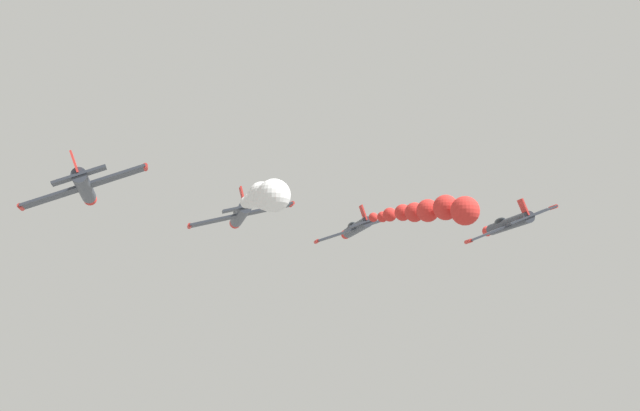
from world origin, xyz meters
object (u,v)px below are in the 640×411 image
object	(u,v)px
airplane_left_inner	(240,214)
airplane_right_inner	(509,224)
airplane_left_outer	(84,186)
airplane_lead	(357,228)

from	to	relation	value
airplane_left_inner	airplane_right_inner	xyz separation A→B (m)	(25.35, 0.51, -0.12)
airplane_right_inner	airplane_left_outer	xyz separation A→B (m)	(-37.81, -11.85, 0.20)
airplane_lead	airplane_right_inner	bearing A→B (deg)	-40.74
airplane_left_inner	airplane_right_inner	size ratio (longest dim) A/B	1.00
airplane_left_inner	airplane_left_outer	size ratio (longest dim) A/B	1.00
airplane_lead	airplane_right_inner	distance (m)	16.21
airplane_lead	airplane_left_inner	bearing A→B (deg)	-139.74
airplane_lead	airplane_right_inner	world-z (taller)	airplane_lead
airplane_lead	airplane_left_outer	distance (m)	33.99
airplane_left_outer	airplane_lead	bearing A→B (deg)	41.28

